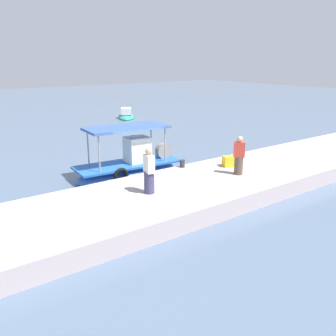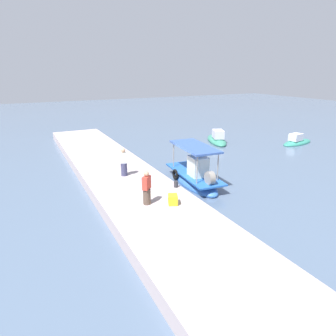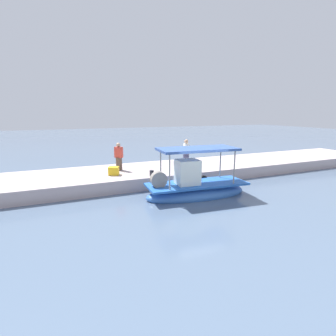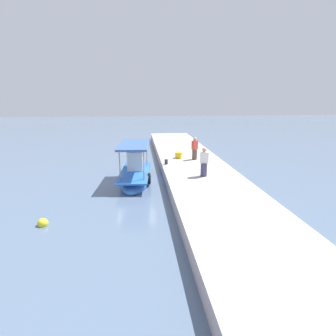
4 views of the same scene
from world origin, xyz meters
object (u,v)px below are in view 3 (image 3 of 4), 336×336
mooring_bollard (152,173)px  fisherman_near_bollard (186,154)px  main_fishing_boat (195,187)px  cargo_crate (114,171)px  fisherman_by_crate (119,158)px

mooring_bollard → fisherman_near_bollard: bearing=-148.3°
main_fishing_boat → fisherman_near_bollard: 4.58m
mooring_bollard → cargo_crate: size_ratio=0.63×
main_fishing_boat → fisherman_by_crate: main_fishing_boat is taller
main_fishing_boat → fisherman_near_bollard: (-1.62, -4.16, 1.05)m
fisherman_near_bollard → fisherman_by_crate: fisherman_near_bollard is taller
fisherman_by_crate → mooring_bollard: 2.72m
fisherman_near_bollard → fisherman_by_crate: bearing=-4.5°
fisherman_near_bollard → fisherman_by_crate: (4.47, -0.35, -0.02)m
mooring_bollard → cargo_crate: (1.88, -1.18, 0.06)m
main_fishing_boat → mooring_bollard: main_fishing_boat is taller
main_fishing_boat → fisherman_by_crate: bearing=-57.7°
fisherman_by_crate → cargo_crate: 1.39m
main_fishing_boat → fisherman_by_crate: 5.44m
fisherman_near_bollard → fisherman_by_crate: 4.49m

